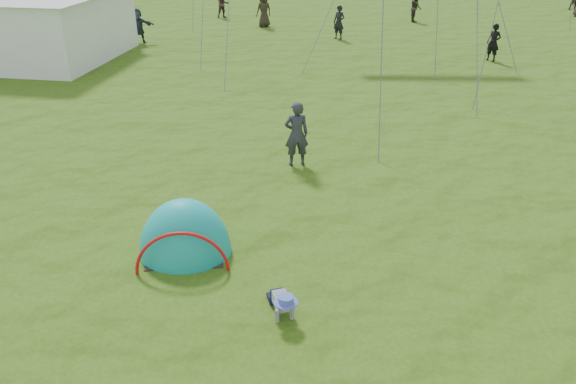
{
  "coord_description": "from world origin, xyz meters",
  "views": [
    {
      "loc": [
        1.26,
        -7.84,
        5.96
      ],
      "look_at": [
        0.91,
        1.95,
        1.0
      ],
      "focal_mm": 35.0,
      "sensor_mm": 36.0,
      "label": 1
    }
  ],
  "objects_px": {
    "crawling_toddler": "(282,302)",
    "popup_tent": "(186,253)",
    "standing_adult": "(297,134)",
    "event_marquee": "(29,2)"
  },
  "relations": [
    {
      "from": "standing_adult",
      "to": "event_marquee",
      "type": "relative_size",
      "value": 0.24
    },
    {
      "from": "crawling_toddler",
      "to": "popup_tent",
      "type": "xyz_separation_m",
      "value": [
        -1.95,
        1.79,
        -0.26
      ]
    },
    {
      "from": "crawling_toddler",
      "to": "popup_tent",
      "type": "height_order",
      "value": "popup_tent"
    },
    {
      "from": "popup_tent",
      "to": "standing_adult",
      "type": "relative_size",
      "value": 1.35
    },
    {
      "from": "crawling_toddler",
      "to": "standing_adult",
      "type": "xyz_separation_m",
      "value": [
        0.09,
        6.07,
        0.58
      ]
    },
    {
      "from": "crawling_toddler",
      "to": "popup_tent",
      "type": "relative_size",
      "value": 0.3
    },
    {
      "from": "crawling_toddler",
      "to": "popup_tent",
      "type": "distance_m",
      "value": 2.66
    },
    {
      "from": "crawling_toddler",
      "to": "event_marquee",
      "type": "height_order",
      "value": "event_marquee"
    },
    {
      "from": "crawling_toddler",
      "to": "standing_adult",
      "type": "height_order",
      "value": "standing_adult"
    },
    {
      "from": "crawling_toddler",
      "to": "standing_adult",
      "type": "relative_size",
      "value": 0.41
    }
  ]
}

